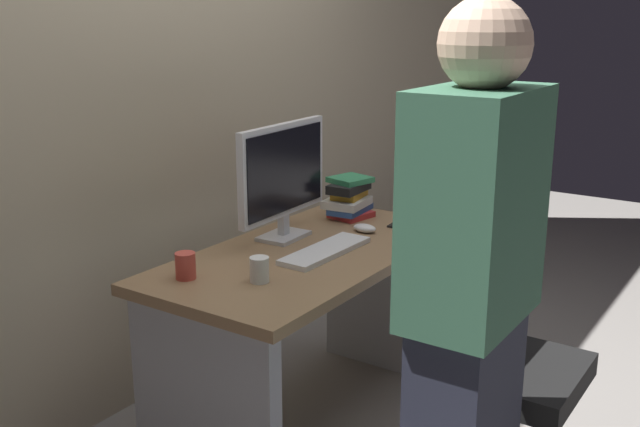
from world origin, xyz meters
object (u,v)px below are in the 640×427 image
book_stack (349,198)px  cell_phone (406,227)px  keyboard (326,251)px  cup_near_keyboard (259,270)px  cup_by_monitor (185,266)px  person_at_desk (469,321)px  monitor (283,175)px  desk (309,307)px  mouse (365,228)px  office_chair (494,377)px

book_stack → cell_phone: bearing=-92.1°
book_stack → keyboard: bearing=-158.0°
keyboard → book_stack: (0.47, 0.19, 0.08)m
keyboard → cup_near_keyboard: size_ratio=5.00×
cup_near_keyboard → cup_by_monitor: 0.25m
person_at_desk → monitor: size_ratio=3.03×
cup_by_monitor → book_stack: bearing=-3.0°
desk → cell_phone: (0.47, -0.17, 0.24)m
book_stack → cell_phone: book_stack is taller
monitor → cell_phone: monitor is taller
keyboard → desk: bearing=93.8°
keyboard → person_at_desk: bearing=-122.6°
desk → book_stack: bearing=13.8°
cup_near_keyboard → person_at_desk: bearing=-100.7°
mouse → cup_by_monitor: (-0.80, 0.22, 0.03)m
book_stack → cell_phone: (-0.01, -0.29, -0.08)m
cup_by_monitor → cell_phone: bearing=-19.5°
mouse → book_stack: (0.16, 0.17, 0.07)m
person_at_desk → book_stack: 1.40m
person_at_desk → cup_by_monitor: size_ratio=18.11×
keyboard → mouse: (0.31, 0.02, 0.01)m
cup_by_monitor → cell_phone: cup_by_monitor is taller
office_chair → person_at_desk: 0.67m
mouse → cell_phone: mouse is taller
person_at_desk → cup_by_monitor: person_at_desk is taller
mouse → cup_by_monitor: bearing=164.4°
person_at_desk → office_chair: bearing=11.5°
cup_near_keyboard → cup_by_monitor: size_ratio=0.95×
keyboard → cell_phone: size_ratio=2.99×
keyboard → monitor: bearing=76.1°
office_chair → cup_by_monitor: (-0.48, 0.92, 0.35)m
mouse → person_at_desk: bearing=-136.3°
book_stack → cup_by_monitor: bearing=177.0°
monitor → mouse: 0.41m
desk → cup_near_keyboard: 0.47m
desk → office_chair: office_chair is taller
cell_phone → monitor: bearing=135.7°
office_chair → person_at_desk: (-0.51, -0.10, 0.41)m
cup_by_monitor → cell_phone: size_ratio=0.63×
keyboard → cell_phone: (0.46, -0.09, -0.01)m
monitor → book_stack: size_ratio=2.40×
desk → cup_near_keyboard: size_ratio=15.45×
mouse → cup_by_monitor: 0.83m
person_at_desk → monitor: (0.59, 1.03, 0.15)m
desk → keyboard: 0.25m
book_stack → desk: bearing=-166.2°
keyboard → cell_phone: bearing=-10.4°
person_at_desk → cup_by_monitor: (0.04, 1.03, -0.06)m
person_at_desk → mouse: bearing=43.7°
desk → person_at_desk: bearing=-121.4°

